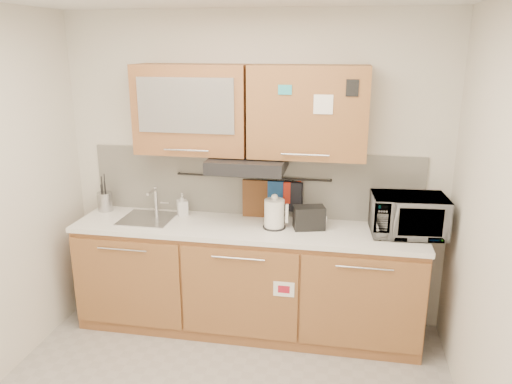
% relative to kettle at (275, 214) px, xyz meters
% --- Properties ---
extents(wall_back, '(3.20, 0.00, 3.20)m').
position_rel_kettle_xyz_m(wall_back, '(-0.23, 0.31, 0.27)').
color(wall_back, silver).
rests_on(wall_back, ground).
extents(wall_right, '(0.00, 3.00, 3.00)m').
position_rel_kettle_xyz_m(wall_right, '(1.37, -1.19, 0.27)').
color(wall_right, silver).
rests_on(wall_right, ground).
extents(base_cabinet, '(2.80, 0.64, 0.88)m').
position_rel_kettle_xyz_m(base_cabinet, '(-0.23, -0.00, -0.63)').
color(base_cabinet, '#986336').
rests_on(base_cabinet, floor).
extents(countertop, '(2.82, 0.62, 0.04)m').
position_rel_kettle_xyz_m(countertop, '(-0.23, -0.00, -0.13)').
color(countertop, white).
rests_on(countertop, base_cabinet).
extents(backsplash, '(2.80, 0.02, 0.56)m').
position_rel_kettle_xyz_m(backsplash, '(-0.23, 0.30, 0.17)').
color(backsplash, silver).
rests_on(backsplash, countertop).
extents(upper_cabinets, '(1.82, 0.37, 0.70)m').
position_rel_kettle_xyz_m(upper_cabinets, '(-0.23, 0.13, 0.80)').
color(upper_cabinets, '#986336').
rests_on(upper_cabinets, wall_back).
extents(range_hood, '(0.60, 0.46, 0.10)m').
position_rel_kettle_xyz_m(range_hood, '(-0.23, 0.06, 0.39)').
color(range_hood, black).
rests_on(range_hood, upper_cabinets).
extents(sink, '(0.42, 0.40, 0.26)m').
position_rel_kettle_xyz_m(sink, '(-1.08, 0.02, -0.11)').
color(sink, silver).
rests_on(sink, countertop).
extents(utensil_rail, '(1.30, 0.02, 0.02)m').
position_rel_kettle_xyz_m(utensil_rail, '(-0.23, 0.26, 0.23)').
color(utensil_rail, black).
rests_on(utensil_rail, backsplash).
extents(utensil_crock, '(0.16, 0.16, 0.33)m').
position_rel_kettle_xyz_m(utensil_crock, '(-1.53, 0.16, -0.03)').
color(utensil_crock, '#A8A9AD').
rests_on(utensil_crock, countertop).
extents(kettle, '(0.20, 0.18, 0.28)m').
position_rel_kettle_xyz_m(kettle, '(0.00, 0.00, 0.00)').
color(kettle, white).
rests_on(kettle, countertop).
extents(toaster, '(0.27, 0.20, 0.18)m').
position_rel_kettle_xyz_m(toaster, '(0.27, 0.03, -0.02)').
color(toaster, black).
rests_on(toaster, countertop).
extents(microwave, '(0.58, 0.42, 0.31)m').
position_rel_kettle_xyz_m(microwave, '(1.02, 0.05, 0.04)').
color(microwave, '#999999').
rests_on(microwave, countertop).
extents(soap_bottle, '(0.12, 0.12, 0.19)m').
position_rel_kettle_xyz_m(soap_bottle, '(-0.82, 0.17, -0.02)').
color(soap_bottle, '#999999').
rests_on(soap_bottle, countertop).
extents(cutting_board, '(0.33, 0.03, 0.40)m').
position_rel_kettle_xyz_m(cutting_board, '(-0.15, 0.24, 0.01)').
color(cutting_board, brown).
rests_on(cutting_board, utensil_rail).
extents(oven_mitt, '(0.14, 0.04, 0.22)m').
position_rel_kettle_xyz_m(oven_mitt, '(-0.03, 0.24, 0.10)').
color(oven_mitt, navy).
rests_on(oven_mitt, utensil_rail).
extents(dark_pouch, '(0.17, 0.09, 0.25)m').
position_rel_kettle_xyz_m(dark_pouch, '(0.12, 0.24, 0.08)').
color(dark_pouch, black).
rests_on(dark_pouch, utensil_rail).
extents(pot_holder, '(0.14, 0.08, 0.18)m').
position_rel_kettle_xyz_m(pot_holder, '(0.11, 0.24, 0.12)').
color(pot_holder, red).
rests_on(pot_holder, utensil_rail).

